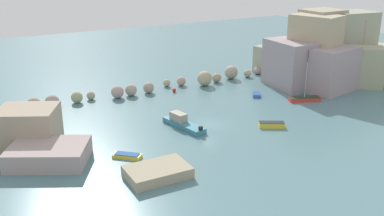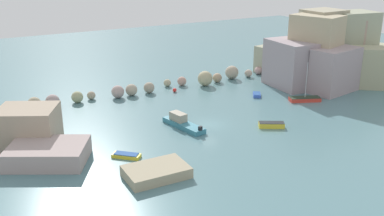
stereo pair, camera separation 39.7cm
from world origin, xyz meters
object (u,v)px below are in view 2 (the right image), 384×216
Objects in this scene: moored_boat_3 at (257,95)px; moored_boat_5 at (126,155)px; stone_dock at (156,172)px; moored_boat_2 at (182,123)px; channel_buoy at (175,90)px; moored_boat_0 at (36,126)px; moored_boat_1 at (271,125)px; moored_boat_4 at (305,99)px.

moored_boat_5 is (-26.03, -10.61, -0.01)m from moored_boat_3.
moored_boat_2 reaches higher than stone_dock.
moored_boat_2 reaches higher than channel_buoy.
moored_boat_1 is (26.48, -14.74, 0.08)m from moored_boat_0.
moored_boat_4 is at bearing -127.18° from moored_boat_5.
stone_dock reaches higher than moored_boat_3.
moored_boat_2 is (8.63, 10.52, 0.04)m from stone_dock.
moored_boat_1 is at bearing -130.22° from moored_boat_2.
moored_boat_4 is 1.98× the size of moored_boat_5.
moored_boat_2 is (-6.17, -14.04, 0.25)m from channel_buoy.
moored_boat_2 reaches higher than moored_boat_3.
stone_dock is 13.61m from moored_boat_2.
moored_boat_0 is at bearing 2.23° from moored_boat_1.
moored_boat_0 is 0.57× the size of moored_boat_4.
stone_dock is 5.75m from moored_boat_5.
stone_dock is 29.87m from moored_boat_3.
moored_boat_3 is at bearing -114.24° from moored_boat_5.
channel_buoy reaches higher than moored_boat_5.
moored_boat_5 is at bearing -13.43° from moored_boat_0.
moored_boat_2 is 1.16× the size of moored_boat_4.
stone_dock is at bearing 130.53° from moored_boat_2.
moored_boat_1 reaches higher than moored_boat_0.
moored_boat_3 is at bearing -80.85° from moored_boat_2.
moored_boat_4 is (11.26, 5.90, 0.01)m from moored_boat_1.
moored_boat_0 is at bearing -167.43° from channel_buoy.
moored_boat_2 is 21.21m from moored_boat_4.
channel_buoy is 20.48m from moored_boat_4.
moored_boat_2 reaches higher than moored_boat_1.
stone_dock is 19.18m from moored_boat_1.
moored_boat_4 is (15.04, -13.90, 0.02)m from channel_buoy.
channel_buoy is 0.19× the size of moored_boat_0.
moored_boat_2 is 2.69× the size of moored_boat_3.
moored_boat_5 is at bearing -32.90° from moored_boat_3.
moored_boat_0 is 0.49× the size of moored_boat_2.
moored_boat_1 is 19.57m from moored_boat_5.
moored_boat_1 is (3.77, -19.80, 0.02)m from channel_buoy.
moored_boat_2 is 17.40m from moored_boat_3.
channel_buoy reaches higher than moored_boat_3.
moored_boat_1 is 0.56× the size of moored_boat_4.
moored_boat_1 is at bearing 14.38° from stone_dock.
stone_dock is 2.03× the size of moored_boat_5.
channel_buoy is 0.25× the size of moored_boat_3.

